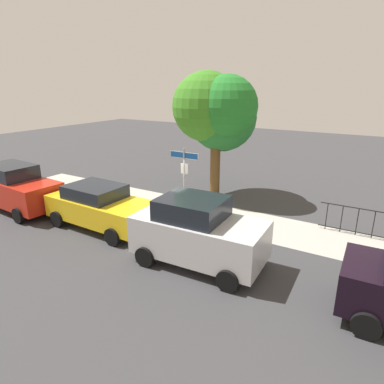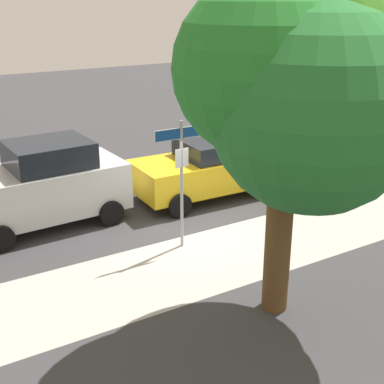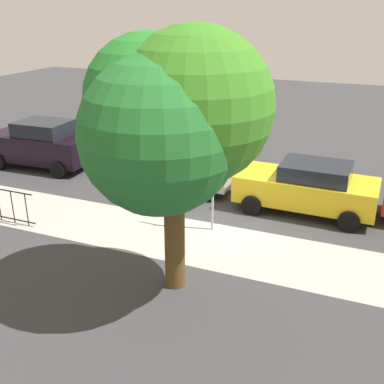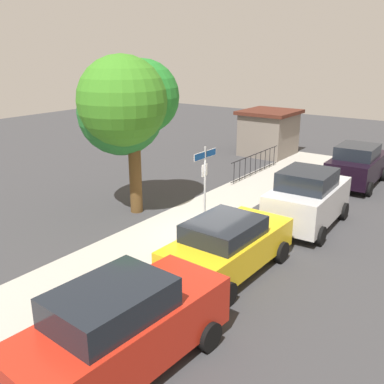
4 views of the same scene
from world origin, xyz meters
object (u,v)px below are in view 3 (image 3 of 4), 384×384
Objects in this scene: shade_tree at (170,116)px; street_sign at (213,164)px; car_silver at (180,160)px; car_black at (41,144)px; car_yellow at (307,187)px.

street_sign is at bearing -85.72° from shade_tree.
car_silver is at bearing -67.64° from shade_tree.
car_silver is 0.95× the size of car_black.
shade_tree is 1.38× the size of car_black.
car_yellow is (-2.34, -2.38, -1.20)m from street_sign.
car_yellow is 4.66m from car_silver.
shade_tree reaches higher than car_yellow.
shade_tree is at bearing 71.16° from car_yellow.
car_silver reaches higher than car_yellow.
shade_tree is 6.91m from car_yellow.
street_sign is 0.68× the size of car_black.
street_sign is at bearing 126.42° from car_silver.
car_black is at bearing -18.27° from street_sign.
shade_tree is at bearing 142.96° from car_black.
car_silver is (2.29, -2.85, -1.01)m from street_sign.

